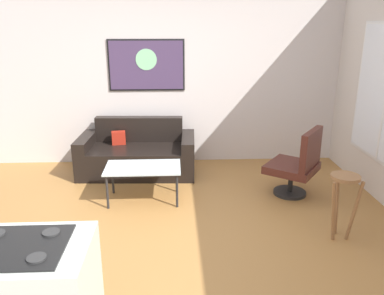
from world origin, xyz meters
The scene contains 7 objects.
ground centered at (0.00, 0.00, -0.02)m, with size 6.40×6.40×0.04m, color #A27039.
back_wall centered at (0.00, 2.42, 1.40)m, with size 6.40×0.05×2.80m, color beige.
couch centered at (-0.51, 1.91, 0.27)m, with size 1.72×0.90×0.78m.
coffee_table centered at (-0.36, 0.94, 0.41)m, with size 0.93×0.54×0.45m.
armchair centered at (1.61, 0.97, 0.43)m, with size 0.82×0.83×0.90m.
bar_stool centered at (1.74, -0.08, 0.52)m, with size 0.34×0.33×0.70m.
wall_painting centered at (-0.36, 2.38, 1.53)m, with size 1.15×0.03×0.77m.
Camera 1 is at (0.03, -3.63, 2.17)m, focal length 36.67 mm.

